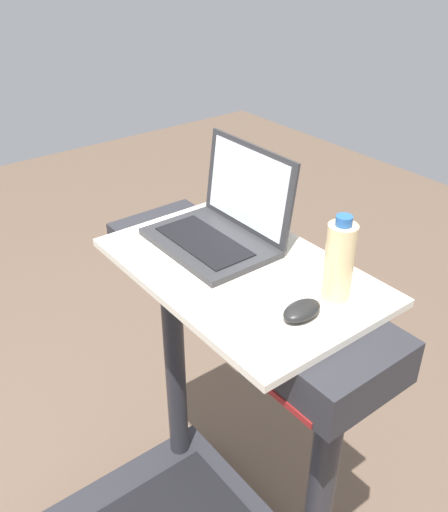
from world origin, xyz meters
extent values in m
cylinder|color=#28282D|center=(-0.34, 0.70, 0.57)|extent=(0.07, 0.07, 0.85)
cylinder|color=#28282D|center=(0.34, 0.70, 0.57)|extent=(0.07, 0.07, 0.85)
cube|color=#28282D|center=(0.00, 0.70, 1.05)|extent=(0.90, 0.28, 0.11)
cube|color=#0C3F19|center=(0.00, 0.56, 1.05)|extent=(0.24, 0.01, 0.06)
cube|color=maroon|center=(0.00, 0.56, 1.01)|extent=(0.81, 0.00, 0.02)
cube|color=beige|center=(0.00, 0.70, 1.12)|extent=(0.71, 0.46, 0.02)
cube|color=#2D2D30|center=(-0.13, 0.70, 1.14)|extent=(0.34, 0.23, 0.02)
cube|color=black|center=(-0.13, 0.69, 1.15)|extent=(0.28, 0.13, 0.00)
cube|color=#2D2D30|center=(-0.13, 0.83, 1.26)|extent=(0.34, 0.04, 0.23)
cube|color=white|center=(-0.13, 0.83, 1.26)|extent=(0.30, 0.03, 0.20)
ellipsoid|color=black|center=(0.24, 0.68, 1.14)|extent=(0.07, 0.10, 0.03)
cylinder|color=beige|center=(0.23, 0.79, 1.22)|extent=(0.07, 0.07, 0.18)
cylinder|color=#2659A5|center=(0.23, 0.79, 1.32)|extent=(0.04, 0.04, 0.02)
camera|label=1|loc=(0.92, -0.06, 1.87)|focal=39.49mm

